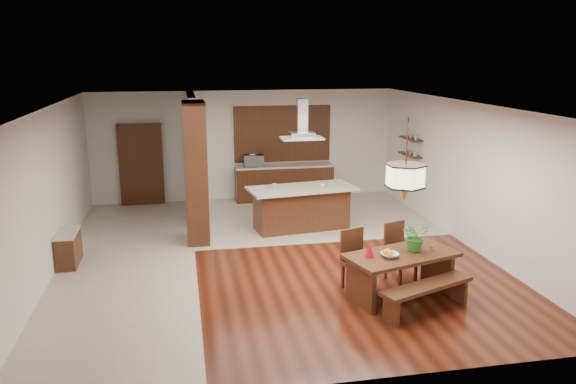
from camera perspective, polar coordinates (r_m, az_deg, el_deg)
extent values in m
plane|color=#38130A|center=(11.05, -1.54, -6.38)|extent=(9.00, 9.00, 0.00)
cube|color=white|center=(10.41, -1.64, 8.78)|extent=(8.00, 9.00, 0.04)
cube|color=silver|center=(15.01, -4.39, 4.73)|extent=(8.00, 0.04, 2.90)
cube|color=silver|center=(6.42, 5.02, -7.84)|extent=(8.00, 0.04, 2.90)
cube|color=silver|center=(10.76, -23.11, 0.00)|extent=(0.04, 9.00, 2.90)
cube|color=silver|center=(11.93, 17.73, 1.74)|extent=(0.04, 9.00, 2.90)
cube|color=beige|center=(10.97, -15.97, -7.05)|extent=(2.50, 9.00, 0.01)
cube|color=beige|center=(13.61, 1.94, -2.44)|extent=(5.50, 4.00, 0.01)
cube|color=#3B1B0E|center=(10.41, -1.64, 8.70)|extent=(8.00, 9.00, 0.02)
cube|color=black|center=(11.68, -9.35, 1.96)|extent=(0.45, 1.00, 2.90)
cube|color=silver|center=(13.74, -9.63, 3.72)|extent=(0.18, 2.40, 2.90)
cube|color=black|center=(11.21, -21.41, -5.36)|extent=(0.37, 0.88, 0.63)
cube|color=black|center=(14.93, -14.68, 2.70)|extent=(1.10, 0.20, 2.10)
cube|color=black|center=(15.06, -0.41, 0.92)|extent=(2.60, 0.60, 0.90)
cube|color=beige|center=(14.96, -0.41, 2.69)|extent=(2.60, 0.62, 0.05)
cube|color=#A45F31|center=(15.07, -0.60, 5.96)|extent=(2.60, 0.08, 1.50)
cube|color=black|center=(14.18, 12.29, 3.71)|extent=(0.26, 0.90, 0.04)
cube|color=black|center=(14.12, 12.38, 5.31)|extent=(0.26, 0.90, 0.04)
cube|color=black|center=(9.15, 11.44, -6.31)|extent=(1.95, 1.35, 0.06)
cube|color=black|center=(8.85, 7.39, -9.41)|extent=(0.27, 0.70, 0.68)
cube|color=black|center=(9.75, 14.90, -7.54)|extent=(0.27, 0.70, 0.68)
imported|color=#2C7727|center=(9.25, 12.81, -4.38)|extent=(0.54, 0.50, 0.49)
imported|color=beige|center=(8.93, 10.30, -6.33)|extent=(0.28, 0.28, 0.07)
cone|color=red|center=(8.86, 8.26, -5.82)|extent=(0.20, 0.20, 0.24)
cylinder|color=gold|center=(9.37, 14.43, -5.51)|extent=(0.08, 0.08, 0.09)
cube|color=black|center=(12.50, 1.37, -1.75)|extent=(2.12, 1.03, 0.92)
cube|color=beige|center=(12.33, 1.43, 0.35)|extent=(2.46, 1.32, 0.05)
imported|color=silver|center=(12.35, 3.47, 0.67)|extent=(0.14, 0.14, 0.09)
imported|color=#ADAFB4|center=(14.78, -3.51, 3.20)|extent=(0.54, 0.38, 0.29)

